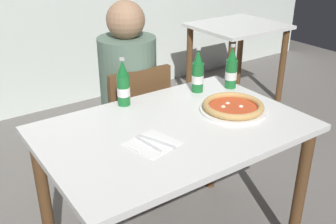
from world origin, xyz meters
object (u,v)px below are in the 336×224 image
at_px(dining_table_background, 237,41).
at_px(beer_bottle_left, 123,85).
at_px(pizza_margherita_near, 233,107).
at_px(beer_bottle_center, 231,70).
at_px(diner_seated, 129,104).
at_px(dining_table_main, 174,147).
at_px(chair_behind_table, 133,122).
at_px(beer_bottle_right, 198,73).
at_px(napkin_with_cutlery, 152,143).

height_order(dining_table_background, beer_bottle_left, beer_bottle_left).
distance_m(pizza_margherita_near, beer_bottle_center, 0.33).
bearing_deg(diner_seated, dining_table_main, -101.21).
bearing_deg(beer_bottle_left, beer_bottle_center, -12.06).
relative_size(diner_seated, dining_table_background, 1.51).
bearing_deg(chair_behind_table, beer_bottle_right, 126.34).
xyz_separation_m(dining_table_background, pizza_margherita_near, (-1.36, -1.38, 0.18)).
height_order(chair_behind_table, pizza_margherita_near, chair_behind_table).
relative_size(pizza_margherita_near, beer_bottle_center, 1.33).
bearing_deg(dining_table_background, diner_seated, -156.26).
bearing_deg(beer_bottle_right, beer_bottle_left, 170.52).
height_order(beer_bottle_left, napkin_with_cutlery, beer_bottle_left).
bearing_deg(pizza_margherita_near, beer_bottle_center, 49.69).
distance_m(diner_seated, beer_bottle_right, 0.52).
relative_size(pizza_margherita_near, beer_bottle_right, 1.33).
bearing_deg(beer_bottle_left, beer_bottle_right, -9.48).
bearing_deg(dining_table_background, chair_behind_table, -154.79).
bearing_deg(dining_table_main, dining_table_background, 38.56).
xyz_separation_m(dining_table_background, beer_bottle_right, (-1.34, -1.08, 0.26)).
height_order(dining_table_main, dining_table_background, same).
height_order(pizza_margherita_near, beer_bottle_center, beer_bottle_center).
height_order(diner_seated, beer_bottle_left, diner_seated).
bearing_deg(napkin_with_cutlery, dining_table_background, 37.55).
bearing_deg(beer_bottle_center, beer_bottle_left, 167.94).
relative_size(pizza_margherita_near, napkin_with_cutlery, 1.51).
bearing_deg(dining_table_main, pizza_margherita_near, -5.57).
height_order(diner_seated, dining_table_background, diner_seated).
relative_size(chair_behind_table, napkin_with_cutlery, 3.93).
relative_size(diner_seated, beer_bottle_center, 4.89).
bearing_deg(dining_table_main, beer_bottle_center, 21.29).
relative_size(dining_table_main, diner_seated, 0.99).
bearing_deg(beer_bottle_left, dining_table_background, 29.75).
bearing_deg(chair_behind_table, pizza_margherita_near, 111.24).
height_order(dining_table_main, beer_bottle_left, beer_bottle_left).
relative_size(dining_table_main, chair_behind_table, 1.41).
height_order(beer_bottle_center, beer_bottle_right, same).
height_order(chair_behind_table, beer_bottle_left, beer_bottle_left).
bearing_deg(dining_table_background, dining_table_main, -141.44).
height_order(beer_bottle_center, napkin_with_cutlery, beer_bottle_center).
xyz_separation_m(diner_seated, dining_table_background, (1.56, 0.68, 0.01)).
bearing_deg(dining_table_background, beer_bottle_right, -141.26).
height_order(dining_table_background, beer_bottle_center, beer_bottle_center).
height_order(chair_behind_table, napkin_with_cutlery, chair_behind_table).
distance_m(chair_behind_table, dining_table_background, 1.73).
distance_m(dining_table_background, pizza_margherita_near, 1.94).
xyz_separation_m(dining_table_main, pizza_margherita_near, (0.33, -0.03, 0.13)).
relative_size(dining_table_main, pizza_margherita_near, 3.66).
distance_m(dining_table_main, diner_seated, 0.67).
distance_m(dining_table_main, chair_behind_table, 0.64).
xyz_separation_m(pizza_margherita_near, beer_bottle_center, (0.20, 0.24, 0.08)).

